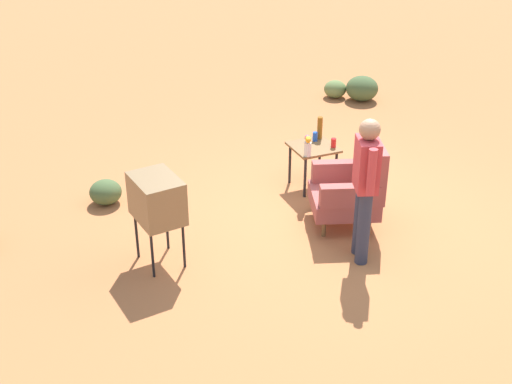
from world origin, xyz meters
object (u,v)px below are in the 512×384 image
(soda_can_blue, at_px, (315,137))
(tv_on_stand, at_px, (157,199))
(side_table, at_px, (313,152))
(soda_can_red, at_px, (334,143))
(bottle_tall_amber, at_px, (320,128))
(armchair, at_px, (353,187))
(person_standing, at_px, (365,182))
(flower_vase, at_px, (308,145))

(soda_can_blue, bearing_deg, tv_on_stand, -65.64)
(side_table, distance_m, soda_can_red, 0.29)
(soda_can_blue, xyz_separation_m, bottle_tall_amber, (-0.05, 0.09, 0.09))
(armchair, distance_m, person_standing, 0.86)
(side_table, height_order, soda_can_red, soda_can_red)
(side_table, relative_size, person_standing, 0.36)
(tv_on_stand, bearing_deg, soda_can_blue, 114.36)
(soda_can_red, bearing_deg, bottle_tall_amber, -175.00)
(side_table, xyz_separation_m, soda_can_red, (0.13, 0.22, 0.15))
(armchair, xyz_separation_m, person_standing, (0.68, -0.28, 0.44))
(tv_on_stand, bearing_deg, person_standing, 69.32)
(soda_can_blue, bearing_deg, side_table, -33.69)
(armchair, bearing_deg, soda_can_blue, 174.36)
(side_table, height_order, person_standing, person_standing)
(soda_can_blue, xyz_separation_m, soda_can_red, (0.28, 0.12, 0.00))
(tv_on_stand, xyz_separation_m, soda_can_blue, (-1.11, 2.45, -0.13))
(flower_vase, bearing_deg, person_standing, -3.69)
(person_standing, height_order, bottle_tall_amber, person_standing)
(tv_on_stand, xyz_separation_m, flower_vase, (-0.73, 2.14, -0.05))
(armchair, xyz_separation_m, side_table, (-1.05, 0.02, 0.01))
(side_table, relative_size, bottle_tall_amber, 1.96)
(soda_can_blue, relative_size, soda_can_red, 1.00)
(side_table, xyz_separation_m, person_standing, (1.74, -0.31, 0.43))
(person_standing, relative_size, flower_vase, 6.19)
(side_table, height_order, flower_vase, flower_vase)
(flower_vase, bearing_deg, soda_can_red, 103.61)
(person_standing, bearing_deg, soda_can_red, 161.87)
(soda_can_red, bearing_deg, tv_on_stand, -72.09)
(person_standing, bearing_deg, armchair, 157.37)
(armchair, height_order, flower_vase, armchair)
(armchair, relative_size, person_standing, 0.65)
(armchair, height_order, tv_on_stand, armchair)
(soda_can_blue, distance_m, soda_can_red, 0.30)
(armchair, xyz_separation_m, flower_vase, (-0.82, -0.19, 0.24))
(tv_on_stand, distance_m, flower_vase, 2.26)
(armchair, distance_m, soda_can_red, 0.96)
(tv_on_stand, bearing_deg, side_table, 112.28)
(side_table, xyz_separation_m, bottle_tall_amber, (-0.20, 0.19, 0.23))
(tv_on_stand, bearing_deg, flower_vase, 108.75)
(armchair, relative_size, soda_can_red, 8.69)
(soda_can_blue, distance_m, bottle_tall_amber, 0.14)
(side_table, height_order, bottle_tall_amber, bottle_tall_amber)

